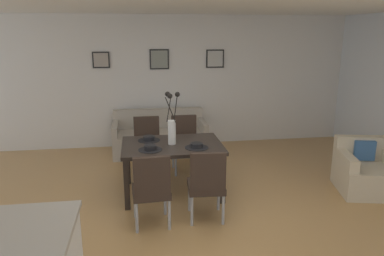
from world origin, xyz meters
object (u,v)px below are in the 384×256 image
(bowl_near_right, at_px, (149,138))
(framed_picture_right, at_px, (215,59))
(dining_chair_near_left, at_px, (152,187))
(dining_chair_near_right, at_px, (147,142))
(bowl_far_left, at_px, (197,145))
(dining_chair_far_left, at_px, (207,182))
(bowl_near_left, at_px, (150,147))
(framed_picture_center, at_px, (159,59))
(dining_chair_far_right, at_px, (185,141))
(dining_table, at_px, (172,150))
(framed_picture_left, at_px, (101,60))
(centerpiece_vase, at_px, (172,125))
(sofa, at_px, (160,138))
(armchair, at_px, (367,172))

(bowl_near_right, xyz_separation_m, framed_picture_right, (1.43, 2.16, 0.97))
(dining_chair_near_left, xyz_separation_m, dining_chair_near_right, (0.01, 1.82, 0.00))
(dining_chair_near_right, relative_size, bowl_far_left, 5.41)
(dining_chair_far_left, relative_size, framed_picture_right, 2.56)
(dining_chair_near_right, xyz_separation_m, bowl_near_left, (0.01, -1.12, 0.27))
(dining_chair_near_right, distance_m, framed_picture_center, 1.96)
(bowl_near_right, bearing_deg, bowl_far_left, -35.32)
(dining_chair_far_right, bearing_deg, dining_table, -108.67)
(bowl_far_left, bearing_deg, framed_picture_left, 118.77)
(dining_chair_far_left, bearing_deg, framed_picture_right, 76.49)
(centerpiece_vase, distance_m, bowl_near_left, 0.46)
(dining_chair_near_left, relative_size, dining_chair_near_right, 1.00)
(dining_chair_far_left, relative_size, dining_chair_far_right, 1.00)
(dining_chair_far_left, height_order, centerpiece_vase, centerpiece_vase)
(framed_picture_center, distance_m, framed_picture_right, 1.12)
(dining_table, distance_m, centerpiece_vase, 0.37)
(bowl_near_left, relative_size, sofa, 0.10)
(dining_chair_far_right, bearing_deg, bowl_far_left, -89.28)
(dining_chair_near_right, height_order, bowl_near_right, dining_chair_near_right)
(dining_chair_far_right, distance_m, sofa, 1.10)
(dining_chair_far_left, xyz_separation_m, bowl_far_left, (-0.02, 0.66, 0.27))
(framed_picture_right, bearing_deg, bowl_far_left, -107.09)
(framed_picture_left, relative_size, framed_picture_right, 0.90)
(bowl_near_left, distance_m, bowl_near_right, 0.45)
(bowl_far_left, bearing_deg, sofa, 99.95)
(dining_chair_near_right, relative_size, centerpiece_vase, 1.25)
(bowl_near_left, xyz_separation_m, framed_picture_center, (0.32, 2.61, 0.97))
(centerpiece_vase, distance_m, framed_picture_center, 2.49)
(sofa, distance_m, armchair, 3.65)
(dining_chair_near_right, distance_m, bowl_near_left, 1.15)
(dining_chair_near_left, height_order, bowl_near_right, dining_chair_near_left)
(dining_chair_far_right, xyz_separation_m, framed_picture_right, (0.82, 1.49, 1.24))
(framed_picture_left, bearing_deg, framed_picture_center, -0.01)
(centerpiece_vase, bearing_deg, bowl_near_right, 144.92)
(framed_picture_center, bearing_deg, dining_table, -90.00)
(dining_chair_near_right, height_order, framed_picture_center, framed_picture_center)
(dining_chair_near_left, distance_m, sofa, 2.85)
(dining_chair_far_right, height_order, framed_picture_left, framed_picture_left)
(dining_chair_near_right, xyz_separation_m, sofa, (0.27, 1.01, -0.23))
(dining_chair_near_left, height_order, sofa, dining_chair_near_left)
(bowl_near_right, bearing_deg, armchair, -10.32)
(dining_chair_near_right, relative_size, dining_chair_far_right, 1.00)
(centerpiece_vase, bearing_deg, sofa, 91.76)
(dining_table, bearing_deg, dining_chair_near_left, -109.92)
(bowl_near_right, height_order, framed_picture_right, framed_picture_right)
(dining_table, relative_size, dining_chair_far_right, 1.52)
(sofa, bearing_deg, framed_picture_left, 155.51)
(dining_chair_far_left, bearing_deg, dining_table, 110.64)
(centerpiece_vase, xyz_separation_m, bowl_far_left, (0.31, -0.22, -0.24))
(dining_chair_near_left, bearing_deg, dining_chair_far_right, 70.69)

